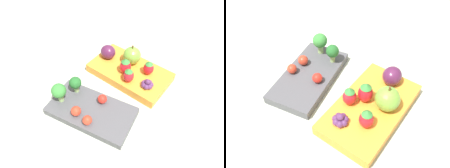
% 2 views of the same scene
% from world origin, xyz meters
% --- Properties ---
extents(ground_plane, '(4.00, 4.00, 0.00)m').
position_xyz_m(ground_plane, '(0.00, 0.00, 0.00)').
color(ground_plane, '#ADB7A3').
extents(bento_box_savoury, '(0.21, 0.13, 0.02)m').
position_xyz_m(bento_box_savoury, '(0.00, 0.07, 0.01)').
color(bento_box_savoury, '#4C4C51').
rests_on(bento_box_savoury, ground_plane).
extents(bento_box_fruit, '(0.22, 0.14, 0.02)m').
position_xyz_m(bento_box_fruit, '(-0.01, -0.08, 0.01)').
color(bento_box_fruit, orange).
rests_on(bento_box_fruit, ground_plane).
extents(broccoli_floret_0, '(0.03, 0.03, 0.05)m').
position_xyz_m(broccoli_floret_0, '(0.07, 0.09, 0.05)').
color(broccoli_floret_0, '#93B770').
rests_on(broccoli_floret_0, bento_box_savoury).
extents(broccoli_floret_1, '(0.03, 0.03, 0.04)m').
position_xyz_m(broccoli_floret_1, '(0.06, 0.05, 0.05)').
color(broccoli_floret_1, '#93B770').
rests_on(broccoli_floret_1, bento_box_savoury).
extents(cherry_tomato_0, '(0.02, 0.02, 0.02)m').
position_xyz_m(cherry_tomato_0, '(-0.02, 0.11, 0.03)').
color(cherry_tomato_0, red).
rests_on(cherry_tomato_0, bento_box_savoury).
extents(cherry_tomato_1, '(0.02, 0.02, 0.02)m').
position_xyz_m(cherry_tomato_1, '(-0.01, 0.04, 0.03)').
color(cherry_tomato_1, red).
rests_on(cherry_tomato_1, bento_box_savoury).
extents(cherry_tomato_2, '(0.02, 0.02, 0.02)m').
position_xyz_m(cherry_tomato_2, '(0.02, 0.10, 0.03)').
color(cherry_tomato_2, red).
rests_on(cherry_tomato_2, bento_box_savoury).
extents(apple, '(0.05, 0.05, 0.06)m').
position_xyz_m(apple, '(-0.00, -0.11, 0.05)').
color(apple, '#70A838').
rests_on(apple, bento_box_fruit).
extents(strawberry_0, '(0.03, 0.03, 0.04)m').
position_xyz_m(strawberry_0, '(-0.06, -0.10, 0.04)').
color(strawberry_0, red).
rests_on(strawberry_0, bento_box_fruit).
extents(strawberry_1, '(0.03, 0.03, 0.04)m').
position_xyz_m(strawberry_1, '(-0.03, -0.04, 0.04)').
color(strawberry_1, red).
rests_on(strawberry_1, bento_box_fruit).
extents(strawberry_2, '(0.03, 0.03, 0.05)m').
position_xyz_m(strawberry_2, '(-0.01, -0.07, 0.05)').
color(strawberry_2, red).
rests_on(strawberry_2, bento_box_fruit).
extents(plum, '(0.04, 0.04, 0.04)m').
position_xyz_m(plum, '(0.07, -0.09, 0.04)').
color(plum, '#511E42').
rests_on(plum, bento_box_fruit).
extents(grape_cluster, '(0.03, 0.03, 0.02)m').
position_xyz_m(grape_cluster, '(-0.08, -0.05, 0.03)').
color(grape_cluster, '#562D5B').
rests_on(grape_cluster, bento_box_fruit).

